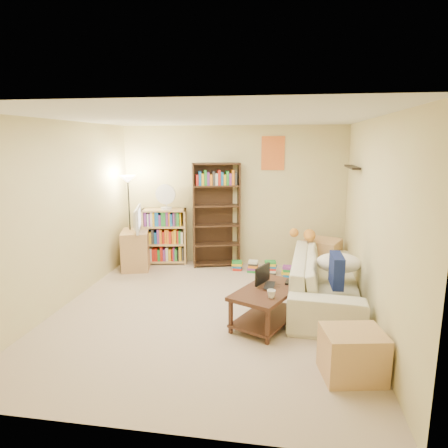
# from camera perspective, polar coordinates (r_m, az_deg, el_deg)

# --- Properties ---
(room) EXTENTS (4.50, 4.54, 2.52)m
(room) POSITION_cam_1_polar(r_m,az_deg,el_deg) (4.98, -2.39, 4.81)
(room) COLOR #C6AE94
(room) RESTS_ON ground
(sofa) EXTENTS (2.43, 1.23, 0.67)m
(sofa) POSITION_cam_1_polar(r_m,az_deg,el_deg) (5.77, 14.29, -7.73)
(sofa) COLOR beige
(sofa) RESTS_ON ground
(navy_pillow) EXTENTS (0.15, 0.45, 0.40)m
(navy_pillow) POSITION_cam_1_polar(r_m,az_deg,el_deg) (5.20, 15.77, -6.38)
(navy_pillow) COLOR #121D50
(navy_pillow) RESTS_ON sofa
(cream_blanket) EXTENTS (0.62, 0.44, 0.27)m
(cream_blanket) POSITION_cam_1_polar(r_m,az_deg,el_deg) (5.75, 16.06, -5.35)
(cream_blanket) COLOR white
(cream_blanket) RESTS_ON sofa
(tabby_cat) EXTENTS (0.53, 0.22, 0.18)m
(tabby_cat) POSITION_cam_1_polar(r_m,az_deg,el_deg) (6.50, 11.73, -1.49)
(tabby_cat) COLOR orange
(tabby_cat) RESTS_ON sofa
(coffee_table) EXTENTS (0.95, 1.17, 0.46)m
(coffee_table) POSITION_cam_1_polar(r_m,az_deg,el_deg) (5.01, 6.19, -10.88)
(coffee_table) COLOR #45241A
(coffee_table) RESTS_ON ground
(laptop) EXTENTS (0.32, 0.23, 0.02)m
(laptop) POSITION_cam_1_polar(r_m,az_deg,el_deg) (5.02, 7.02, -8.80)
(laptop) COLOR black
(laptop) RESTS_ON coffee_table
(laptop_screen) EXTENTS (0.16, 0.32, 0.23)m
(laptop_screen) POSITION_cam_1_polar(r_m,az_deg,el_deg) (5.04, 5.54, -7.16)
(laptop_screen) COLOR white
(laptop_screen) RESTS_ON laptop
(mug) EXTENTS (0.12, 0.12, 0.09)m
(mug) POSITION_cam_1_polar(r_m,az_deg,el_deg) (4.68, 6.77, -9.90)
(mug) COLOR white
(mug) RESTS_ON coffee_table
(tv_remote) EXTENTS (0.08, 0.19, 0.02)m
(tv_remote) POSITION_cam_1_polar(r_m,az_deg,el_deg) (5.19, 9.13, -8.16)
(tv_remote) COLOR black
(tv_remote) RESTS_ON coffee_table
(tv_stand) EXTENTS (0.61, 0.74, 0.68)m
(tv_stand) POSITION_cam_1_polar(r_m,az_deg,el_deg) (7.25, -12.51, -3.61)
(tv_stand) COLOR tan
(tv_stand) RESTS_ON ground
(television) EXTENTS (0.80, 0.50, 0.43)m
(television) POSITION_cam_1_polar(r_m,az_deg,el_deg) (7.12, -12.71, 0.70)
(television) COLOR black
(television) RESTS_ON tv_stand
(tall_bookshelf) EXTENTS (0.88, 0.50, 1.86)m
(tall_bookshelf) POSITION_cam_1_polar(r_m,az_deg,el_deg) (7.11, -1.12, 1.67)
(tall_bookshelf) COLOR #3A2616
(tall_bookshelf) RESTS_ON ground
(short_bookshelf) EXTENTS (0.83, 0.45, 1.02)m
(short_bookshelf) POSITION_cam_1_polar(r_m,az_deg,el_deg) (7.43, -8.46, -1.74)
(short_bookshelf) COLOR tan
(short_bookshelf) RESTS_ON ground
(desk_fan) EXTENTS (0.36, 0.20, 0.46)m
(desk_fan) POSITION_cam_1_polar(r_m,az_deg,el_deg) (7.24, -8.31, 3.88)
(desk_fan) COLOR silver
(desk_fan) RESTS_ON short_bookshelf
(floor_lamp) EXTENTS (0.28, 0.28, 1.64)m
(floor_lamp) POSITION_cam_1_polar(r_m,az_deg,el_deg) (7.18, -13.50, 4.10)
(floor_lamp) COLOR black
(floor_lamp) RESTS_ON ground
(side_table) EXTENTS (0.72, 0.72, 0.63)m
(side_table) POSITION_cam_1_polar(r_m,az_deg,el_deg) (6.86, 13.70, -4.75)
(side_table) COLOR tan
(side_table) RESTS_ON ground
(end_cabinet) EXTENTS (0.64, 0.56, 0.47)m
(end_cabinet) POSITION_cam_1_polar(r_m,az_deg,el_deg) (4.18, 17.88, -17.26)
(end_cabinet) COLOR tan
(end_cabinet) RESTS_ON ground
(book_stacks) EXTENTS (1.07, 0.37, 0.24)m
(book_stacks) POSITION_cam_1_polar(r_m,az_deg,el_deg) (6.91, 5.56, -6.22)
(book_stacks) COLOR red
(book_stacks) RESTS_ON ground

